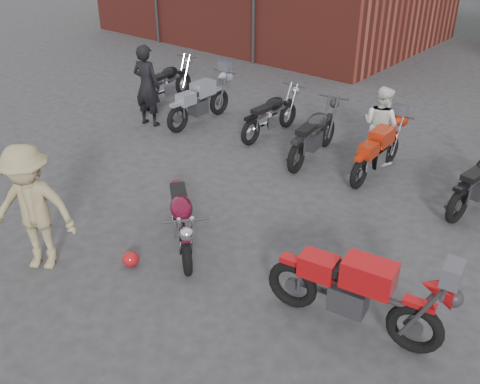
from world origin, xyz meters
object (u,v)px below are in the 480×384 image
Objects in this scene: row_bike_2 at (271,112)px; row_bike_4 at (378,149)px; helmet at (131,259)px; person_tan at (32,209)px; vintage_motorcycle at (181,214)px; row_bike_3 at (314,131)px; person_dark at (147,86)px; person_light at (380,125)px; sportbike at (356,288)px; row_bike_0 at (167,81)px; row_bike_1 at (200,99)px.

row_bike_4 is at bearing -94.89° from row_bike_2.
person_tan is at bearing -140.94° from helmet.
person_tan is (-1.27, -1.70, 0.39)m from vintage_motorcycle.
row_bike_3 is (1.05, 5.78, -0.37)m from person_tan.
person_light is (5.21, 1.66, -0.16)m from person_dark.
sportbike is at bearing 16.34° from helmet.
row_bike_0 is at bearing 85.25° from row_bike_4.
person_light is 0.82× the size of person_tan.
row_bike_1 is (-3.45, 4.05, 0.02)m from vintage_motorcycle.
row_bike_3 is at bearing 94.94° from row_bike_4.
row_bike_1 is at bearing 90.82° from row_bike_4.
row_bike_1 reaches higher than vintage_motorcycle.
sportbike is at bearing 122.87° from person_light.
row_bike_2 is at bearing 60.85° from person_tan.
vintage_motorcycle is 1.01m from helmet.
row_bike_3 is (4.96, -0.51, 0.02)m from row_bike_0.
person_light is 0.83× the size of row_bike_4.
row_bike_3 is (-3.20, 4.00, -0.04)m from sportbike.
person_dark reaches higher than row_bike_2.
helmet is at bearing 163.14° from row_bike_4.
sportbike is at bearing -157.91° from row_bike_4.
helmet is 5.89m from row_bike_1.
row_bike_0 is 3.53m from row_bike_2.
person_dark is 5.61m from row_bike_4.
row_bike_0 is (-4.94, 5.45, 0.47)m from helmet.
person_dark is at bearing 26.69° from person_light.
person_dark is (-4.10, 4.04, 0.85)m from helmet.
person_light reaches higher than vintage_motorcycle.
row_bike_3 reaches higher than helmet.
vintage_motorcycle is 0.97× the size of row_bike_1.
row_bike_0 reaches higher than row_bike_4.
row_bike_0 is at bearing 89.18° from person_tan.
row_bike_2 is at bearing 127.15° from sportbike.
sportbike reaches higher than helmet.
helmet is at bearing 6.37° from person_tan.
person_dark is 3.02m from row_bike_2.
person_dark reaches higher than person_light.
row_bike_3 is (4.12, 0.90, -0.36)m from person_dark.
person_dark reaches higher than row_bike_4.
row_bike_3 is at bearing 47.03° from person_tan.
sportbike is 1.10× the size of row_bike_0.
person_light is at bearing 78.99° from helmet.
vintage_motorcycle is at bearing -139.84° from row_bike_0.
helmet is 0.12× the size of row_bike_3.
sportbike is at bearing -9.95° from person_tan.
row_bike_0 is (-3.91, 6.29, -0.40)m from person_tan.
person_tan is 1.02× the size of row_bike_2.
person_light is (-2.11, 4.76, 0.16)m from sportbike.
row_bike_3 is at bearing -179.16° from person_dark.
person_tan is 6.43m from row_bike_4.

